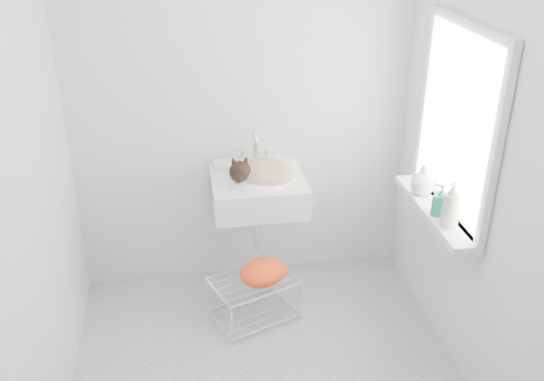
{
  "coord_description": "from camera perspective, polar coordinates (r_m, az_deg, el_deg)",
  "views": [
    {
      "loc": [
        -0.38,
        -2.64,
        2.48
      ],
      "look_at": [
        0.11,
        0.5,
        0.88
      ],
      "focal_mm": 39.72,
      "sensor_mm": 36.0,
      "label": 1
    }
  ],
  "objects": [
    {
      "name": "bottle_c",
      "position": [
        3.7,
        13.96,
        -0.26
      ],
      "size": [
        0.19,
        0.19,
        0.19
      ],
      "primitive_type": "imported",
      "rotation": [
        0.0,
        0.0,
        3.56
      ],
      "color": "silver",
      "rests_on": "windowsill"
    },
    {
      "name": "floor",
      "position": [
        3.65,
        -0.56,
        -16.18
      ],
      "size": [
        2.2,
        2.0,
        0.02
      ],
      "primitive_type": "cube",
      "color": "#A9AEB1",
      "rests_on": "ground"
    },
    {
      "name": "faucet",
      "position": [
        3.89,
        -1.7,
        4.15
      ],
      "size": [
        0.21,
        0.15,
        0.21
      ],
      "primitive_type": null,
      "color": "silver",
      "rests_on": "sink"
    },
    {
      "name": "window_glass",
      "position": [
        3.39,
        17.34,
        6.0
      ],
      "size": [
        0.01,
        0.8,
        1.0
      ],
      "primitive_type": "cube",
      "color": "white",
      "rests_on": "right_wall"
    },
    {
      "name": "sink",
      "position": [
        3.78,
        -1.32,
        1.16
      ],
      "size": [
        0.58,
        0.51,
        0.23
      ],
      "primitive_type": "cube",
      "color": "white",
      "rests_on": "back_wall"
    },
    {
      "name": "back_wall",
      "position": [
        3.86,
        -2.86,
        8.1
      ],
      "size": [
        2.2,
        0.02,
        2.5
      ],
      "primitive_type": "cube",
      "color": "silver",
      "rests_on": "ground"
    },
    {
      "name": "wire_rack",
      "position": [
        3.89,
        -1.75,
        -10.15
      ],
      "size": [
        0.58,
        0.5,
        0.29
      ],
      "primitive_type": "cube",
      "rotation": [
        0.0,
        0.0,
        0.38
      ],
      "color": "silver",
      "rests_on": "floor"
    },
    {
      "name": "right_wall",
      "position": [
        3.27,
        18.79,
        3.11
      ],
      "size": [
        0.02,
        2.0,
        2.5
      ],
      "primitive_type": "cube",
      "color": "silver",
      "rests_on": "ground"
    },
    {
      "name": "bottle_a",
      "position": [
        3.4,
        16.34,
        -3.18
      ],
      "size": [
        0.12,
        0.12,
        0.22
      ],
      "primitive_type": "imported",
      "rotation": [
        0.0,
        0.0,
        5.35
      ],
      "color": "beige",
      "rests_on": "windowsill"
    },
    {
      "name": "bottle_b",
      "position": [
        3.49,
        15.54,
        -2.21
      ],
      "size": [
        0.12,
        0.12,
        0.18
      ],
      "primitive_type": "imported",
      "rotation": [
        0.0,
        0.0,
        4.06
      ],
      "color": "#168D71",
      "rests_on": "windowsill"
    },
    {
      "name": "towel",
      "position": [
        3.77,
        -0.87,
        -8.18
      ],
      "size": [
        0.38,
        0.36,
        0.13
      ],
      "primitive_type": "ellipsoid",
      "rotation": [
        0.0,
        0.0,
        0.6
      ],
      "color": "#FE6D00",
      "rests_on": "wire_rack"
    },
    {
      "name": "windowsill",
      "position": [
        3.57,
        15.14,
        -1.84
      ],
      "size": [
        0.16,
        0.88,
        0.04
      ],
      "primitive_type": "cube",
      "color": "white",
      "rests_on": "right_wall"
    },
    {
      "name": "window_frame",
      "position": [
        3.39,
        17.11,
        6.0
      ],
      "size": [
        0.04,
        0.9,
        1.1
      ],
      "primitive_type": "cube",
      "color": "white",
      "rests_on": "right_wall"
    },
    {
      "name": "left_wall",
      "position": [
        3.0,
        -21.93,
        0.43
      ],
      "size": [
        0.02,
        2.0,
        2.5
      ],
      "primitive_type": "cube",
      "color": "silver",
      "rests_on": "ground"
    },
    {
      "name": "cat",
      "position": [
        3.75,
        -1.08,
        1.6
      ],
      "size": [
        0.41,
        0.33,
        0.25
      ],
      "rotation": [
        0.0,
        0.0,
        -0.03
      ],
      "color": "#C4A98E",
      "rests_on": "sink"
    }
  ]
}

